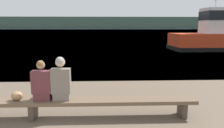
{
  "coord_description": "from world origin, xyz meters",
  "views": [
    {
      "loc": [
        1.88,
        -2.26,
        2.23
      ],
      "look_at": [
        2.2,
        5.84,
        0.82
      ],
      "focal_mm": 35.0,
      "sensor_mm": 36.0,
      "label": 1
    }
  ],
  "objects_px": {
    "person_left": "(42,84)",
    "shopping_bag": "(17,96)",
    "tugboat_red": "(213,37)",
    "bench_main": "(33,103)",
    "person_right": "(61,81)"
  },
  "relations": [
    {
      "from": "shopping_bag",
      "to": "tugboat_red",
      "type": "relative_size",
      "value": 0.04
    },
    {
      "from": "bench_main",
      "to": "tugboat_red",
      "type": "height_order",
      "value": "tugboat_red"
    },
    {
      "from": "bench_main",
      "to": "shopping_bag",
      "type": "bearing_deg",
      "value": 178.38
    },
    {
      "from": "person_right",
      "to": "tugboat_red",
      "type": "height_order",
      "value": "tugboat_red"
    },
    {
      "from": "person_left",
      "to": "shopping_bag",
      "type": "relative_size",
      "value": 3.6
    },
    {
      "from": "bench_main",
      "to": "person_left",
      "type": "bearing_deg",
      "value": 2.42
    },
    {
      "from": "tugboat_red",
      "to": "person_left",
      "type": "bearing_deg",
      "value": 141.09
    },
    {
      "from": "person_left",
      "to": "tugboat_red",
      "type": "bearing_deg",
      "value": 52.14
    },
    {
      "from": "bench_main",
      "to": "person_left",
      "type": "xyz_separation_m",
      "value": [
        0.25,
        0.01,
        0.48
      ]
    },
    {
      "from": "shopping_bag",
      "to": "tugboat_red",
      "type": "distance_m",
      "value": 19.61
    },
    {
      "from": "person_right",
      "to": "tugboat_red",
      "type": "bearing_deg",
      "value": 53.23
    },
    {
      "from": "person_left",
      "to": "shopping_bag",
      "type": "height_order",
      "value": "person_left"
    },
    {
      "from": "person_right",
      "to": "shopping_bag",
      "type": "height_order",
      "value": "person_right"
    },
    {
      "from": "shopping_bag",
      "to": "bench_main",
      "type": "bearing_deg",
      "value": -1.62
    },
    {
      "from": "bench_main",
      "to": "tugboat_red",
      "type": "relative_size",
      "value": 1.04
    }
  ]
}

